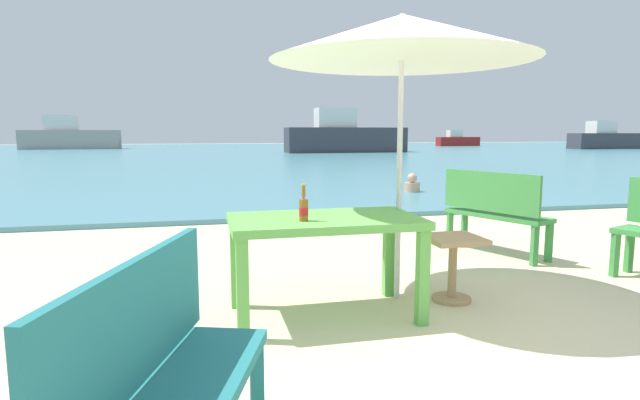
# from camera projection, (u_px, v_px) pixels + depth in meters

# --- Properties ---
(ground_plane) EXTENTS (120.00, 120.00, 0.00)m
(ground_plane) POSITION_uv_depth(u_px,v_px,m) (499.00, 354.00, 3.18)
(ground_plane) COLOR beige
(sea_water) EXTENTS (120.00, 50.00, 0.08)m
(sea_water) POSITION_uv_depth(u_px,v_px,m) (230.00, 153.00, 32.12)
(sea_water) COLOR teal
(sea_water) RESTS_ON ground_plane
(picnic_table_green) EXTENTS (1.40, 0.80, 0.76)m
(picnic_table_green) POSITION_uv_depth(u_px,v_px,m) (325.00, 232.00, 3.77)
(picnic_table_green) COLOR #60B24C
(picnic_table_green) RESTS_ON ground_plane
(beer_bottle_amber) EXTENTS (0.07, 0.07, 0.26)m
(beer_bottle_amber) POSITION_uv_depth(u_px,v_px,m) (304.00, 208.00, 3.57)
(beer_bottle_amber) COLOR brown
(beer_bottle_amber) RESTS_ON picnic_table_green
(patio_umbrella) EXTENTS (2.10, 2.10, 2.30)m
(patio_umbrella) POSITION_uv_depth(u_px,v_px,m) (402.00, 38.00, 3.98)
(patio_umbrella) COLOR silver
(patio_umbrella) RESTS_ON ground_plane
(side_table_wood) EXTENTS (0.44, 0.44, 0.54)m
(side_table_wood) POSITION_uv_depth(u_px,v_px,m) (453.00, 259.00, 4.15)
(side_table_wood) COLOR tan
(side_table_wood) RESTS_ON ground_plane
(bench_teal_center) EXTENTS (0.72, 1.25, 0.95)m
(bench_teal_center) POSITION_uv_depth(u_px,v_px,m) (164.00, 374.00, 1.78)
(bench_teal_center) COLOR #237275
(bench_teal_center) RESTS_ON ground_plane
(bench_green_right) EXTENTS (0.81, 1.24, 0.95)m
(bench_green_right) POSITION_uv_depth(u_px,v_px,m) (494.00, 208.00, 5.69)
(bench_green_right) COLOR #3D8C42
(bench_green_right) RESTS_ON ground_plane
(swimmer_person) EXTENTS (0.34, 0.34, 0.41)m
(swimmer_person) POSITION_uv_depth(u_px,v_px,m) (412.00, 184.00, 11.14)
(swimmer_person) COLOR tan
(swimmer_person) RESTS_ON sea_water
(boat_cargo_ship) EXTENTS (7.76, 2.12, 2.82)m
(boat_cargo_ship) POSITION_uv_depth(u_px,v_px,m) (344.00, 136.00, 32.80)
(boat_cargo_ship) COLOR #38383F
(boat_cargo_ship) RESTS_ON sea_water
(boat_ferry) EXTENTS (4.05, 1.11, 1.47)m
(boat_ferry) POSITION_uv_depth(u_px,v_px,m) (457.00, 140.00, 48.04)
(boat_ferry) COLOR maroon
(boat_ferry) RESTS_ON sea_water
(boat_barge) EXTENTS (7.05, 1.92, 2.57)m
(boat_barge) POSITION_uv_depth(u_px,v_px,m) (70.00, 137.00, 39.09)
(boat_barge) COLOR gray
(boat_barge) RESTS_ON sea_water
(boat_tanker) EXTENTS (5.91, 1.61, 2.15)m
(boat_tanker) POSITION_uv_depth(u_px,v_px,m) (605.00, 139.00, 39.62)
(boat_tanker) COLOR #38383F
(boat_tanker) RESTS_ON sea_water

